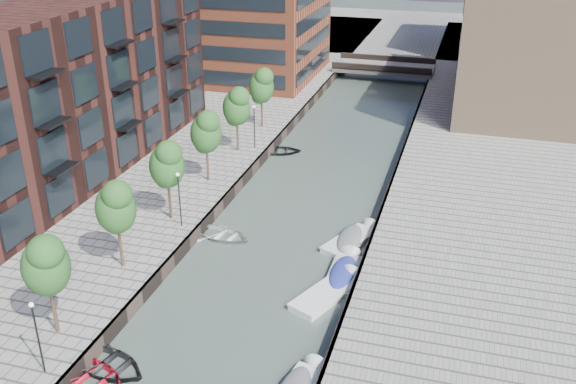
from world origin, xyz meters
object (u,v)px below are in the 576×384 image
at_px(sloop_2, 90,381).
at_px(sloop_3, 223,238).
at_px(tree_2, 115,205).
at_px(motorboat_3, 344,272).
at_px(tree_5, 236,105).
at_px(tree_1, 45,263).
at_px(tree_6, 261,85).
at_px(tree_4, 206,131).
at_px(bridge, 384,67).
at_px(tree_3, 167,163).
at_px(sloop_4, 280,153).
at_px(motorboat_4, 353,239).
at_px(car, 464,93).
at_px(sloop_0, 108,369).
at_px(motorboat_2, 332,292).

xyz_separation_m(sloop_2, sloop_3, (0.96, 15.90, 0.00)).
relative_size(tree_2, motorboat_3, 1.17).
distance_m(tree_5, sloop_3, 15.63).
xyz_separation_m(tree_1, tree_2, (0.00, 7.00, 0.00)).
bearing_deg(tree_6, sloop_3, -79.12).
bearing_deg(tree_4, tree_1, -90.00).
xyz_separation_m(bridge, tree_3, (-8.50, -47.00, 3.92)).
relative_size(tree_6, motorboat_3, 1.17).
bearing_deg(sloop_4, sloop_2, 164.78).
xyz_separation_m(motorboat_4, car, (6.01, 34.82, 1.39)).
relative_size(tree_3, sloop_3, 1.37).
relative_size(sloop_0, sloop_4, 1.14).
xyz_separation_m(bridge, sloop_4, (-5.38, -30.13, -1.39)).
xyz_separation_m(tree_1, motorboat_3, (13.48, 11.53, -5.10)).
bearing_deg(sloop_2, tree_1, 73.61).
bearing_deg(tree_3, tree_2, -90.00).
bearing_deg(tree_5, bridge, 75.56).
distance_m(sloop_3, motorboat_4, 9.40).
height_order(motorboat_4, car, car).
height_order(sloop_2, sloop_4, sloop_2).
height_order(bridge, car, bridge).
distance_m(sloop_0, sloop_3, 14.81).
bearing_deg(tree_3, sloop_0, -76.93).
bearing_deg(motorboat_4, bridge, 95.98).
height_order(tree_3, tree_4, same).
relative_size(tree_2, motorboat_2, 1.04).
height_order(tree_4, car, tree_4).
xyz_separation_m(bridge, sloop_3, (-4.44, -47.13, -1.39)).
bearing_deg(tree_3, sloop_4, 79.51).
height_order(tree_2, sloop_0, tree_2).
bearing_deg(car, tree_5, -139.73).
relative_size(sloop_4, car, 1.19).
xyz_separation_m(tree_4, sloop_4, (3.12, 9.87, -5.31)).
bearing_deg(tree_2, tree_1, -90.00).
bearing_deg(bridge, sloop_3, -95.38).
relative_size(tree_6, motorboat_4, 1.10).
xyz_separation_m(tree_6, motorboat_3, (13.48, -23.47, -5.10)).
bearing_deg(motorboat_3, tree_2, -161.41).
xyz_separation_m(sloop_0, sloop_4, (-0.34, 31.80, 0.00)).
bearing_deg(motorboat_4, tree_3, -171.52).
height_order(bridge, motorboat_3, bridge).
distance_m(sloop_0, car, 54.10).
distance_m(tree_2, tree_4, 14.00).
relative_size(sloop_2, sloop_3, 1.11).
xyz_separation_m(tree_5, tree_6, (0.00, 7.00, 0.00)).
bearing_deg(tree_6, tree_4, -90.00).
height_order(tree_6, car, tree_6).
xyz_separation_m(tree_2, motorboat_2, (13.20, 2.21, -5.20)).
bearing_deg(sloop_3, tree_6, 22.72).
height_order(tree_3, motorboat_4, tree_3).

